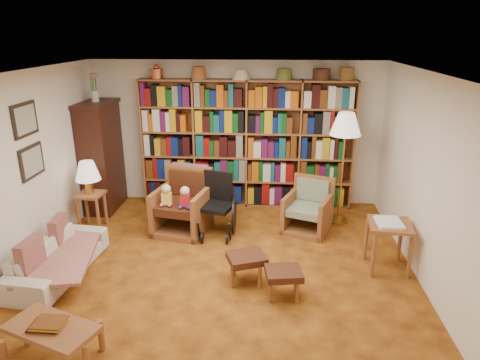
# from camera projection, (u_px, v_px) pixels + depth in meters

# --- Properties ---
(floor) EXTENTS (5.00, 5.00, 0.00)m
(floor) POSITION_uv_depth(u_px,v_px,m) (220.00, 272.00, 5.54)
(floor) COLOR #B0651B
(floor) RESTS_ON ground
(ceiling) EXTENTS (5.00, 5.00, 0.00)m
(ceiling) POSITION_uv_depth(u_px,v_px,m) (217.00, 74.00, 4.71)
(ceiling) COLOR silver
(ceiling) RESTS_ON wall_back
(wall_back) EXTENTS (5.00, 0.00, 5.00)m
(wall_back) POSITION_uv_depth(u_px,v_px,m) (236.00, 134.00, 7.48)
(wall_back) COLOR white
(wall_back) RESTS_ON floor
(wall_front) EXTENTS (5.00, 0.00, 5.00)m
(wall_front) POSITION_uv_depth(u_px,v_px,m) (172.00, 309.00, 2.77)
(wall_front) COLOR white
(wall_front) RESTS_ON floor
(wall_left) EXTENTS (0.00, 5.00, 5.00)m
(wall_left) POSITION_uv_depth(u_px,v_px,m) (19.00, 176.00, 5.30)
(wall_left) COLOR white
(wall_left) RESTS_ON floor
(wall_right) EXTENTS (0.00, 5.00, 5.00)m
(wall_right) POSITION_uv_depth(u_px,v_px,m) (433.00, 186.00, 4.95)
(wall_right) COLOR white
(wall_right) RESTS_ON floor
(bookshelf) EXTENTS (3.60, 0.30, 2.42)m
(bookshelf) POSITION_uv_depth(u_px,v_px,m) (247.00, 141.00, 7.33)
(bookshelf) COLOR #94572E
(bookshelf) RESTS_ON floor
(curio_cabinet) EXTENTS (0.50, 0.95, 2.40)m
(curio_cabinet) POSITION_uv_depth(u_px,v_px,m) (102.00, 155.00, 7.26)
(curio_cabinet) COLOR #37180F
(curio_cabinet) RESTS_ON floor
(framed_pictures) EXTENTS (0.03, 0.52, 0.97)m
(framed_pictures) POSITION_uv_depth(u_px,v_px,m) (28.00, 141.00, 5.46)
(framed_pictures) COLOR black
(framed_pictures) RESTS_ON wall_left
(sofa) EXTENTS (1.61, 0.74, 0.46)m
(sofa) POSITION_uv_depth(u_px,v_px,m) (58.00, 258.00, 5.43)
(sofa) COLOR beige
(sofa) RESTS_ON floor
(sofa_throw) EXTENTS (1.05, 1.58, 0.04)m
(sofa_throw) POSITION_uv_depth(u_px,v_px,m) (61.00, 253.00, 5.40)
(sofa_throw) COLOR #CCB295
(sofa_throw) RESTS_ON sofa
(cushion_left) EXTENTS (0.15, 0.39, 0.38)m
(cushion_left) POSITION_uv_depth(u_px,v_px,m) (59.00, 230.00, 5.69)
(cushion_left) COLOR maroon
(cushion_left) RESTS_ON sofa
(cushion_right) EXTENTS (0.16, 0.41, 0.40)m
(cushion_right) POSITION_uv_depth(u_px,v_px,m) (31.00, 256.00, 5.03)
(cushion_right) COLOR maroon
(cushion_right) RESTS_ON sofa
(side_table_lamp) EXTENTS (0.41, 0.41, 0.58)m
(side_table_lamp) POSITION_uv_depth(u_px,v_px,m) (91.00, 203.00, 6.64)
(side_table_lamp) COLOR #94572E
(side_table_lamp) RESTS_ON floor
(table_lamp) EXTENTS (0.38, 0.38, 0.51)m
(table_lamp) POSITION_uv_depth(u_px,v_px,m) (87.00, 172.00, 6.48)
(table_lamp) COLOR #C48F3E
(table_lamp) RESTS_ON side_table_lamp
(armchair_leather) EXTENTS (0.92, 0.95, 0.97)m
(armchair_leather) POSITION_uv_depth(u_px,v_px,m) (183.00, 205.00, 6.65)
(armchair_leather) COLOR #94572E
(armchair_leather) RESTS_ON floor
(armchair_sage) EXTENTS (0.89, 0.89, 0.81)m
(armchair_sage) POSITION_uv_depth(u_px,v_px,m) (307.00, 210.00, 6.67)
(armchair_sage) COLOR #94572E
(armchair_sage) RESTS_ON floor
(wheelchair) EXTENTS (0.57, 0.75, 0.94)m
(wheelchair) POSITION_uv_depth(u_px,v_px,m) (217.00, 206.00, 6.50)
(wheelchair) COLOR black
(wheelchair) RESTS_ON floor
(floor_lamp) EXTENTS (0.48, 0.48, 1.80)m
(floor_lamp) POSITION_uv_depth(u_px,v_px,m) (345.00, 129.00, 6.49)
(floor_lamp) COLOR #C48F3E
(floor_lamp) RESTS_ON floor
(side_table_papers) EXTENTS (0.58, 0.58, 0.68)m
(side_table_papers) POSITION_uv_depth(u_px,v_px,m) (389.00, 231.00, 5.45)
(side_table_papers) COLOR #94572E
(side_table_papers) RESTS_ON floor
(footstool_a) EXTENTS (0.55, 0.51, 0.38)m
(footstool_a) POSITION_uv_depth(u_px,v_px,m) (247.00, 260.00, 5.22)
(footstool_a) COLOR #4A2213
(footstool_a) RESTS_ON floor
(footstool_b) EXTENTS (0.46, 0.41, 0.35)m
(footstool_b) POSITION_uv_depth(u_px,v_px,m) (284.00, 275.00, 4.94)
(footstool_b) COLOR #4A2213
(footstool_b) RESTS_ON floor
(coffee_table) EXTENTS (0.95, 0.70, 0.44)m
(coffee_table) POSITION_uv_depth(u_px,v_px,m) (52.00, 331.00, 3.95)
(coffee_table) COLOR #94572E
(coffee_table) RESTS_ON floor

